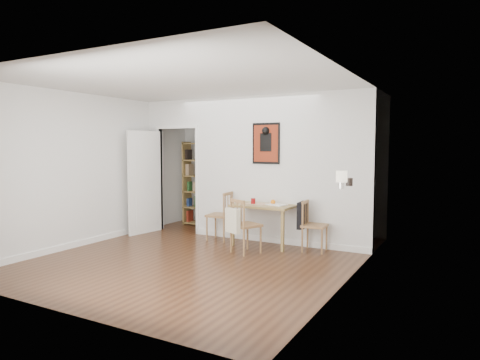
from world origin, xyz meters
The scene contains 15 objects.
ground centered at (0.00, 0.00, 0.00)m, with size 5.20×5.20×0.00m, color #4E2D19.
room_shell centered at (0.10, 1.34, 1.30)m, with size 5.20×5.20×5.20m.
dining_table centered at (0.48, 1.10, 0.62)m, with size 1.04×0.66×0.71m.
chair_left centered at (-0.42, 1.10, 0.44)m, with size 0.48×0.48×0.88m.
chair_right centered at (1.37, 1.10, 0.43)m, with size 0.50×0.44×0.83m.
chair_front centered at (0.45, 0.47, 0.45)m, with size 0.58×0.61×0.88m.
bookshelf centered at (-1.55, 2.17, 0.89)m, with size 0.76×0.30×1.80m.
fireplace centered at (2.16, 0.25, 0.62)m, with size 0.45×1.25×1.16m.
red_glass centered at (0.29, 1.05, 0.76)m, with size 0.08×0.08×0.10m, color maroon.
orange_fruit centered at (0.62, 1.16, 0.75)m, with size 0.08×0.08×0.08m, color orange.
placemat centered at (0.34, 1.13, 0.71)m, with size 0.40×0.30×0.00m, color beige.
notebook centered at (0.71, 1.11, 0.72)m, with size 0.31×0.23×0.02m, color white.
mantel_lamp centered at (2.12, -0.05, 1.30)m, with size 0.14×0.14×0.23m.
ceramic_jar_a centered at (2.12, 0.36, 1.21)m, with size 0.09×0.09×0.11m, color black.
ceramic_jar_b centered at (2.09, 0.52, 1.21)m, with size 0.07×0.07×0.09m, color black.
Camera 1 is at (3.61, -5.46, 1.70)m, focal length 32.00 mm.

